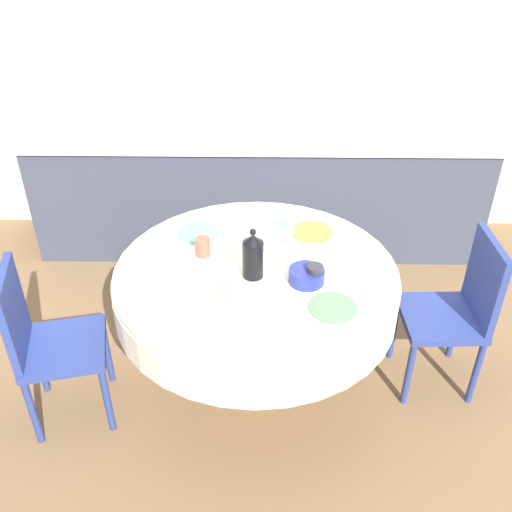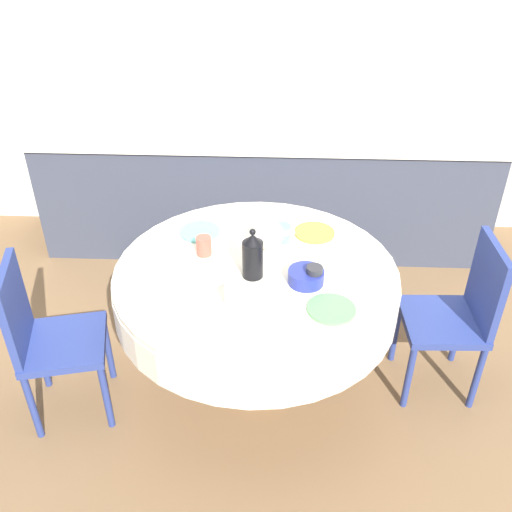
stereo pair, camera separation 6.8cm
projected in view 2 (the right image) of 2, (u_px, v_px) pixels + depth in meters
ground_plane at (256, 379)px, 3.22m from camera, size 12.00×12.00×0.00m
wall_back at (268, 60)px, 4.00m from camera, size 7.00×0.05×2.60m
kitchen_counter at (265, 190)px, 4.19m from camera, size 3.24×0.64×0.89m
dining_table at (256, 289)px, 2.87m from camera, size 1.41×1.41×0.76m
chair_left at (459, 311)px, 2.93m from camera, size 0.41×0.41×0.91m
chair_right at (46, 335)px, 2.78m from camera, size 0.48×0.48×0.91m
plate_near_left at (186, 313)px, 2.51m from camera, size 0.22×0.22×0.01m
cup_near_left at (233, 297)px, 2.54m from camera, size 0.08×0.08×0.10m
plate_near_right at (331, 309)px, 2.53m from camera, size 0.22×0.22×0.01m
cup_near_right at (314, 276)px, 2.67m from camera, size 0.08×0.08×0.10m
plate_far_left at (200, 232)px, 3.09m from camera, size 0.22×0.22×0.01m
cup_far_left at (204, 246)px, 2.89m from camera, size 0.08×0.08×0.10m
plate_far_right at (314, 233)px, 3.08m from camera, size 0.22×0.22×0.01m
cup_far_right at (283, 233)px, 2.99m from camera, size 0.08×0.08×0.10m
coffee_carafe at (253, 256)px, 2.70m from camera, size 0.10×0.10×0.26m
teapot at (269, 235)px, 2.90m from camera, size 0.22×0.16×0.20m
fruit_bowl at (306, 277)px, 2.69m from camera, size 0.17×0.17×0.07m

